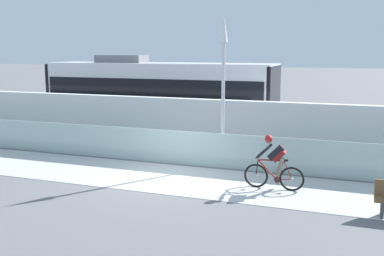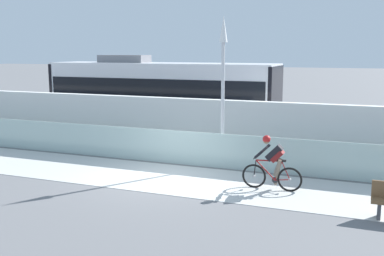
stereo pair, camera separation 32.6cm
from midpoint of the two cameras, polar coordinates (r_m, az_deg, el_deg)
The scene contains 9 objects.
ground_plane at distance 14.76m, azimuth -4.22°, elevation -6.21°, with size 200.00×200.00×0.00m, color slate.
bike_path_deck at distance 14.76m, azimuth -4.22°, elevation -6.18°, with size 32.00×3.20×0.01m, color beige.
glass_parapet at distance 16.26m, azimuth -1.55°, elevation -2.50°, with size 32.00×0.05×1.21m, color #ADC6C1.
concrete_barrier_wall at distance 17.83m, azimuth 0.60°, elevation 0.16°, with size 32.00×0.36×2.18m, color silver.
tram_rail_near at distance 20.34m, azimuth 2.95°, elevation -1.77°, with size 32.00×0.08×0.01m, color #595654.
tram_rail_far at distance 21.69m, azimuth 4.09°, elevation -1.06°, with size 32.00×0.08×0.01m, color #595654.
tram at distance 21.88m, azimuth -4.57°, elevation 4.02°, with size 11.06×2.54×3.81m.
cyclist_on_bike at distance 13.52m, azimuth 9.55°, elevation -4.37°, with size 1.77×0.58×1.61m.
lamp_post_antenna at distance 15.76m, azimuth 3.33°, elevation 6.97°, with size 0.28×0.28×5.20m.
Camera 1 is at (5.77, -12.96, 4.02)m, focal length 42.75 mm.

